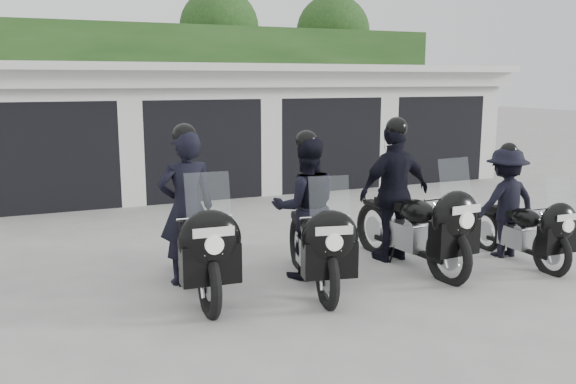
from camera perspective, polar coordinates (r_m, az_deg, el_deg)
name	(u,v)px	position (r m, az deg, el deg)	size (l,w,h in m)	color
ground	(312,271)	(8.55, 2.27, -7.38)	(80.00, 80.00, 0.00)	#9C9C97
garage_block	(177,127)	(15.84, -10.39, 5.98)	(16.40, 6.80, 2.96)	silver
background_vegetation	(152,75)	(20.62, -12.58, 10.65)	(20.00, 3.90, 5.80)	#193814
police_bike_a	(193,225)	(7.62, -8.92, -3.08)	(0.79, 2.47, 2.14)	black
police_bike_b	(310,218)	(7.90, 2.03, -2.41)	(1.13, 2.31, 2.04)	black
police_bike_c	(403,201)	(8.83, 10.73, -0.84)	(1.23, 2.48, 2.16)	black
police_bike_d	(513,209)	(9.53, 20.27, -1.48)	(1.07, 2.03, 1.77)	black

